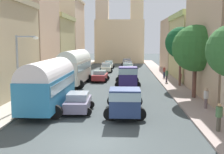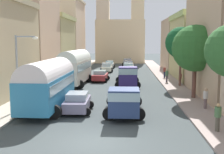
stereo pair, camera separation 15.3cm
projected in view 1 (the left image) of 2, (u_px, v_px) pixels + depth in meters
The scene contains 30 objects.
ground_plane at pixel (115, 77), 41.86m from camera, with size 154.00×154.00×0.00m, color #3D4647.
sidewalk_left at pixel (66, 77), 42.20m from camera, with size 2.50×70.00×0.14m, color #AEA697.
sidewalk_right at pixel (165, 77), 41.50m from camera, with size 2.50×70.00×0.14m, color #A5918A.
building_left_1 at pixel (0, 47), 27.43m from camera, with size 4.65×11.40×9.50m.
building_left_2 at pixel (30, 28), 38.28m from camera, with size 6.37×10.11×14.00m.
building_left_3 at pixel (52, 43), 50.10m from camera, with size 6.54×12.39×9.74m.
building_left_4 at pixel (69, 32), 62.91m from camera, with size 5.39×12.56×14.32m.
building_right_2 at pixel (190, 46), 39.98m from camera, with size 4.46×11.66×9.15m.
building_right_3 at pixel (178, 45), 51.95m from camera, with size 5.24×11.33×9.23m.
distant_church at pixel (120, 36), 69.54m from camera, with size 11.72×7.29×18.51m.
parked_bus_0 at pixel (48, 83), 21.97m from camera, with size 3.40×8.40×3.92m.
parked_bus_1 at pixel (75, 66), 34.35m from camera, with size 3.58×8.76×4.25m.
cargo_truck_0 at pixel (125, 100), 20.40m from camera, with size 2.94×6.98×2.22m.
cargo_truck_1 at pixel (128, 76), 32.91m from camera, with size 2.97×6.59×2.51m.
car_0 at pixel (126, 72), 41.68m from camera, with size 2.45×3.77×1.52m.
car_1 at pixel (128, 68), 48.64m from camera, with size 2.41×4.24×1.57m.
car_2 at pixel (128, 65), 54.69m from camera, with size 2.37×4.04×1.55m.
car_3 at pixel (127, 62), 61.15m from camera, with size 2.39×3.75×1.55m.
car_4 at pixel (78, 102), 21.52m from camera, with size 2.36×3.77×1.48m.
car_5 at pixel (100, 76), 37.84m from camera, with size 2.43×3.90×1.45m.
car_6 at pixel (106, 67), 48.91m from camera, with size 2.43×3.85×1.58m.
car_7 at pixel (109, 64), 55.68m from camera, with size 2.21×3.83×1.44m.
pedestrian_0 at pixel (206, 98), 22.02m from camera, with size 0.53×0.53×1.75m.
pedestrian_1 at pixel (180, 78), 33.61m from camera, with size 0.41×0.41×1.72m.
pedestrian_2 at pixel (164, 72), 40.40m from camera, with size 0.48×0.48×1.79m.
pedestrian_3 at pixel (167, 75), 36.03m from camera, with size 0.48×0.48×1.80m.
pedestrian_4 at pixel (219, 116), 16.49m from camera, with size 0.53×0.53×1.81m.
streetlamp_near at pixel (21, 66), 21.13m from camera, with size 1.75×0.28×5.78m.
roadside_tree_1 at pixel (196, 48), 25.85m from camera, with size 4.27×4.27×6.84m.
roadside_tree_2 at pixel (181, 43), 32.75m from camera, with size 3.63×3.63×6.97m.
Camera 1 is at (1.56, -14.48, 5.40)m, focal length 45.58 mm.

